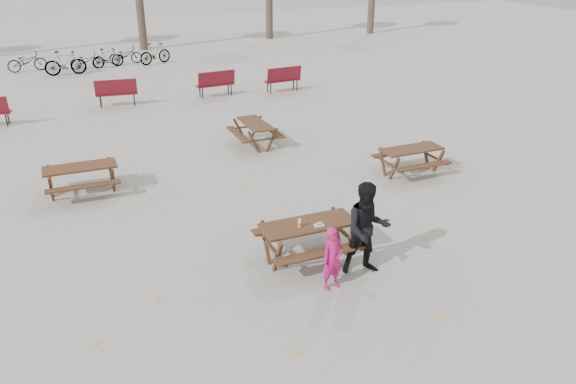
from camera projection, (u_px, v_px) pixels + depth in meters
name	position (u px, v px, depth m)	size (l,w,h in m)	color
ground	(308.00, 259.00, 10.80)	(80.00, 80.00, 0.00)	gray
main_picnic_table	(308.00, 232.00, 10.56)	(1.80, 1.45, 0.78)	#392414
food_tray	(319.00, 225.00, 10.36)	(0.18, 0.11, 0.04)	silver
bread_roll	(319.00, 223.00, 10.35)	(0.14, 0.06, 0.05)	tan
soda_bottle	(300.00, 223.00, 10.32)	(0.07, 0.07, 0.17)	silver
child	(333.00, 259.00, 9.68)	(0.43, 0.28, 1.17)	#B61662
adult	(367.00, 229.00, 10.04)	(0.86, 0.67, 1.77)	black
picnic_table_east	(411.00, 161.00, 14.64)	(1.63, 1.31, 0.70)	#392414
picnic_table_north	(82.00, 180.00, 13.44)	(1.68, 1.35, 0.72)	#392414
picnic_table_far	(255.00, 134.00, 16.71)	(1.62, 1.30, 0.70)	#392414
park_bench_row	(159.00, 90.00, 20.92)	(12.36, 1.69, 1.03)	maroon
bicycle_row	(93.00, 59.00, 26.82)	(7.66, 2.22, 1.09)	black
fallen_leaves	(283.00, 203.00, 13.08)	(11.00, 11.00, 0.01)	gold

